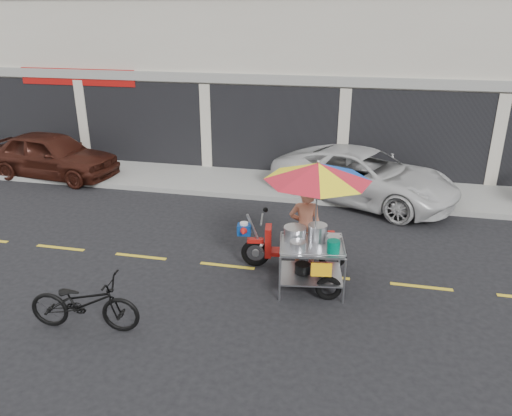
% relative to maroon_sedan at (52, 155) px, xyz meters
% --- Properties ---
extents(ground, '(90.00, 90.00, 0.00)m').
position_rel_maroon_sedan_xyz_m(ground, '(9.19, -4.70, -0.74)').
color(ground, black).
extents(sidewalk, '(45.00, 3.00, 0.15)m').
position_rel_maroon_sedan_xyz_m(sidewalk, '(9.19, 0.80, -0.67)').
color(sidewalk, gray).
rests_on(sidewalk, ground).
extents(shophouse_block, '(36.00, 8.11, 10.40)m').
position_rel_maroon_sedan_xyz_m(shophouse_block, '(12.01, 5.89, 3.49)').
color(shophouse_block, beige).
rests_on(shophouse_block, ground).
extents(centerline, '(42.00, 0.10, 0.01)m').
position_rel_maroon_sedan_xyz_m(centerline, '(9.19, -4.70, -0.74)').
color(centerline, gold).
rests_on(centerline, ground).
extents(maroon_sedan, '(4.53, 2.24, 1.49)m').
position_rel_maroon_sedan_xyz_m(maroon_sedan, '(0.00, 0.00, 0.00)').
color(maroon_sedan, '#38160F').
rests_on(maroon_sedan, ground).
extents(white_pickup, '(5.77, 4.34, 1.46)m').
position_rel_maroon_sedan_xyz_m(white_pickup, '(9.93, 0.00, -0.02)').
color(white_pickup, silver).
rests_on(white_pickup, ground).
extents(near_bicycle, '(1.98, 0.86, 1.01)m').
position_rel_maroon_sedan_xyz_m(near_bicycle, '(5.44, -7.38, -0.24)').
color(near_bicycle, black).
rests_on(near_bicycle, ground).
extents(food_vendor_rig, '(2.82, 2.27, 2.61)m').
position_rel_maroon_sedan_xyz_m(food_vendor_rig, '(8.95, -4.89, 0.89)').
color(food_vendor_rig, black).
rests_on(food_vendor_rig, ground).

